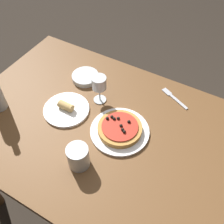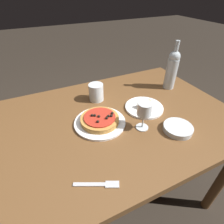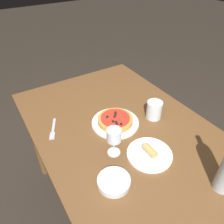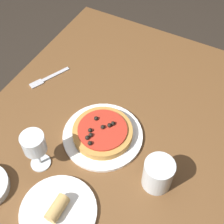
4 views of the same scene
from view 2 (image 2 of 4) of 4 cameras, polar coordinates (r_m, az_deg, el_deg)
The scene contains 10 objects.
ground_plane at distance 1.53m, azimuth -0.32°, elevation -25.36°, with size 14.00×14.00×0.00m, color #2D261E.
dining_table at distance 0.99m, azimuth -0.45°, elevation -6.50°, with size 1.34×0.88×0.78m.
dinner_plate at distance 0.89m, azimuth -3.97°, elevation -3.40°, with size 0.26×0.26×0.01m.
pizza at distance 0.87m, azimuth -4.00°, elevation -2.34°, with size 0.19×0.19×0.04m.
wine_glass at distance 0.81m, azimuth 10.51°, elevation 0.57°, with size 0.07×0.07×0.14m.
wine_bottle at distance 1.21m, azimuth 18.98°, elevation 13.16°, with size 0.07×0.07×0.31m.
water_cup at distance 1.05m, azimuth -5.13°, elevation 6.45°, with size 0.09×0.09×0.10m.
side_bowl at distance 0.90m, azimuth 20.70°, elevation -5.03°, with size 0.14×0.14×0.03m.
fork at distance 0.67m, azimuth -4.13°, elevation -22.53°, with size 0.16×0.09×0.00m.
side_plate at distance 1.01m, azimuth 10.35°, elevation 1.75°, with size 0.21×0.21×0.05m.
Camera 2 is at (-0.30, -0.65, 1.36)m, focal length 28.00 mm.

